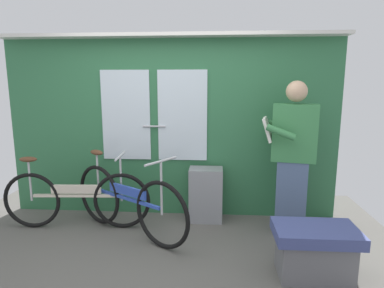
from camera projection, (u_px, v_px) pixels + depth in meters
ground_plane at (153, 268)px, 3.00m from camera, size 5.07×4.20×0.04m
train_door_wall at (170, 124)px, 4.06m from camera, size 4.07×0.28×2.22m
bicycle_near_door at (127, 202)px, 3.58m from camera, size 1.46×0.97×0.92m
bicycle_leaning_behind at (76, 198)px, 3.75m from camera, size 1.69×0.44×0.86m
passenger_reading_newspaper at (292, 155)px, 3.55m from camera, size 0.61×0.54×1.68m
trash_bin_by_wall at (206, 194)px, 3.97m from camera, size 0.40×0.28×0.65m
bench_seat_corner at (315, 250)px, 2.81m from camera, size 0.70×0.44×0.45m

